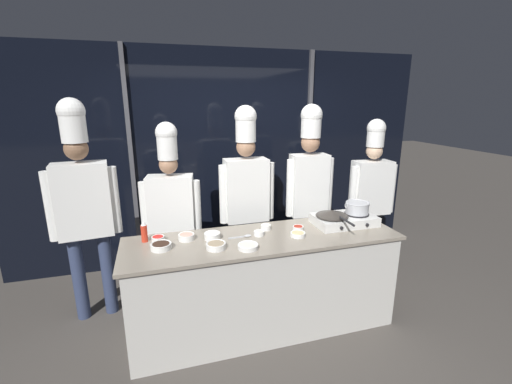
# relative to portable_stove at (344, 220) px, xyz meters

# --- Properties ---
(ground_plane) EXTENTS (24.00, 24.00, 0.00)m
(ground_plane) POSITION_rel_portable_stove_xyz_m (-0.85, -0.08, -0.96)
(ground_plane) COLOR #47423D
(window_wall_back) EXTENTS (5.39, 0.09, 2.70)m
(window_wall_back) POSITION_rel_portable_stove_xyz_m (-0.85, 1.54, 0.39)
(window_wall_back) COLOR black
(window_wall_back) RESTS_ON ground_plane
(demo_counter) EXTENTS (2.45, 0.71, 0.91)m
(demo_counter) POSITION_rel_portable_stove_xyz_m (-0.85, -0.08, -0.50)
(demo_counter) COLOR beige
(demo_counter) RESTS_ON ground_plane
(portable_stove) EXTENTS (0.59, 0.37, 0.10)m
(portable_stove) POSITION_rel_portable_stove_xyz_m (0.00, 0.00, 0.00)
(portable_stove) COLOR silver
(portable_stove) RESTS_ON demo_counter
(frying_pan) EXTENTS (0.31, 0.54, 0.05)m
(frying_pan) POSITION_rel_portable_stove_xyz_m (-0.14, -0.00, 0.08)
(frying_pan) COLOR #38332D
(frying_pan) RESTS_ON portable_stove
(stock_pot) EXTENTS (0.25, 0.23, 0.11)m
(stock_pot) POSITION_rel_portable_stove_xyz_m (0.14, 0.00, 0.11)
(stock_pot) COLOR #B7BABF
(stock_pot) RESTS_ON portable_stove
(squeeze_bottle_chili) EXTENTS (0.05, 0.05, 0.19)m
(squeeze_bottle_chili) POSITION_rel_portable_stove_xyz_m (-1.86, 0.12, 0.04)
(squeeze_bottle_chili) COLOR red
(squeeze_bottle_chili) RESTS_ON demo_counter
(prep_bowl_bean_sprouts) EXTENTS (0.10, 0.10, 0.05)m
(prep_bowl_bean_sprouts) POSITION_rel_portable_stove_xyz_m (-0.78, 0.08, -0.02)
(prep_bowl_bean_sprouts) COLOR white
(prep_bowl_bean_sprouts) RESTS_ON demo_counter
(prep_bowl_mushrooms) EXTENTS (0.17, 0.17, 0.05)m
(prep_bowl_mushrooms) POSITION_rel_portable_stove_xyz_m (-1.30, -0.20, -0.02)
(prep_bowl_mushrooms) COLOR white
(prep_bowl_mushrooms) RESTS_ON demo_counter
(prep_bowl_bell_pepper) EXTENTS (0.11, 0.11, 0.04)m
(prep_bowl_bell_pepper) POSITION_rel_portable_stove_xyz_m (-1.75, 0.10, -0.02)
(prep_bowl_bell_pepper) COLOR white
(prep_bowl_bell_pepper) RESTS_ON demo_counter
(prep_bowl_chili_flakes) EXTENTS (0.10, 0.10, 0.04)m
(prep_bowl_chili_flakes) POSITION_rel_portable_stove_xyz_m (-0.50, -0.03, -0.02)
(prep_bowl_chili_flakes) COLOR white
(prep_bowl_chili_flakes) RESTS_ON demo_counter
(prep_bowl_rice) EXTENTS (0.14, 0.14, 0.06)m
(prep_bowl_rice) POSITION_rel_portable_stove_xyz_m (-1.30, 0.01, -0.01)
(prep_bowl_rice) COLOR white
(prep_bowl_rice) RESTS_ON demo_counter
(prep_bowl_shrimp) EXTENTS (0.14, 0.14, 0.05)m
(prep_bowl_shrimp) POSITION_rel_portable_stove_xyz_m (-1.52, 0.05, -0.02)
(prep_bowl_shrimp) COLOR white
(prep_bowl_shrimp) RESTS_ON demo_counter
(prep_bowl_ginger) EXTENTS (0.14, 0.14, 0.04)m
(prep_bowl_ginger) POSITION_rel_portable_stove_xyz_m (-0.55, -0.15, -0.03)
(prep_bowl_ginger) COLOR white
(prep_bowl_ginger) RESTS_ON demo_counter
(prep_bowl_garlic) EXTENTS (0.17, 0.17, 0.04)m
(prep_bowl_garlic) POSITION_rel_portable_stove_xyz_m (-1.05, -0.28, -0.03)
(prep_bowl_garlic) COLOR white
(prep_bowl_garlic) RESTS_ON demo_counter
(prep_bowl_soy_glaze) EXTENTS (0.17, 0.17, 0.05)m
(prep_bowl_soy_glaze) POSITION_rel_portable_stove_xyz_m (-1.73, -0.08, -0.02)
(prep_bowl_soy_glaze) COLOR white
(prep_bowl_soy_glaze) RESTS_ON demo_counter
(prep_bowl_onion) EXTENTS (0.10, 0.10, 0.04)m
(prep_bowl_onion) POSITION_rel_portable_stove_xyz_m (-0.88, -0.03, -0.02)
(prep_bowl_onion) COLOR white
(prep_bowl_onion) RESTS_ON demo_counter
(serving_spoon_slotted) EXTENTS (0.22, 0.05, 0.02)m
(serving_spoon_slotted) POSITION_rel_portable_stove_xyz_m (-1.02, -0.03, -0.04)
(serving_spoon_slotted) COLOR #B2B5BA
(serving_spoon_slotted) RESTS_ON demo_counter
(chef_head) EXTENTS (0.61, 0.29, 2.11)m
(chef_head) POSITION_rel_portable_stove_xyz_m (-2.39, 0.57, 0.25)
(chef_head) COLOR #2D3856
(chef_head) RESTS_ON ground_plane
(chef_sous) EXTENTS (0.58, 0.30, 1.89)m
(chef_sous) POSITION_rel_portable_stove_xyz_m (-1.61, 0.60, 0.10)
(chef_sous) COLOR #232326
(chef_sous) RESTS_ON ground_plane
(chef_line) EXTENTS (0.60, 0.24, 2.04)m
(chef_line) POSITION_rel_portable_stove_xyz_m (-0.82, 0.62, 0.22)
(chef_line) COLOR #232326
(chef_line) RESTS_ON ground_plane
(chef_pastry) EXTENTS (0.53, 0.23, 2.05)m
(chef_pastry) POSITION_rel_portable_stove_xyz_m (-0.13, 0.55, 0.27)
(chef_pastry) COLOR #232326
(chef_pastry) RESTS_ON ground_plane
(chef_apprentice) EXTENTS (0.58, 0.25, 1.88)m
(chef_apprentice) POSITION_rel_portable_stove_xyz_m (0.69, 0.57, 0.12)
(chef_apprentice) COLOR #232326
(chef_apprentice) RESTS_ON ground_plane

